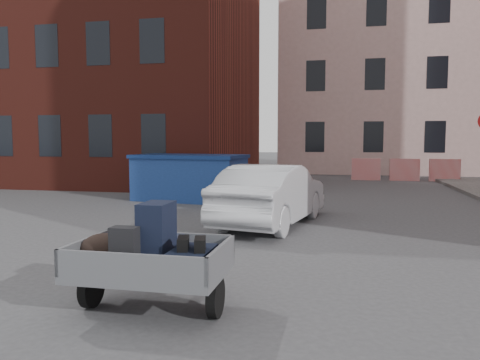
# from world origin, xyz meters

# --- Properties ---
(ground) EXTENTS (120.00, 120.00, 0.00)m
(ground) POSITION_xyz_m (0.00, 0.00, 0.00)
(ground) COLOR #38383A
(ground) RESTS_ON ground
(building_brick) EXTENTS (12.00, 10.00, 14.00)m
(building_brick) POSITION_xyz_m (-9.00, 13.00, 7.00)
(building_brick) COLOR #591E16
(building_brick) RESTS_ON ground
(building_pink) EXTENTS (16.00, 8.00, 14.00)m
(building_pink) POSITION_xyz_m (6.00, 22.00, 7.00)
(building_pink) COLOR #BC9790
(building_pink) RESTS_ON ground
(far_building) EXTENTS (6.00, 6.00, 8.00)m
(far_building) POSITION_xyz_m (-20.00, 22.00, 4.00)
(far_building) COLOR maroon
(far_building) RESTS_ON ground
(barriers) EXTENTS (4.70, 0.18, 1.00)m
(barriers) POSITION_xyz_m (4.20, 15.00, 0.50)
(barriers) COLOR red
(barriers) RESTS_ON ground
(trailer) EXTENTS (1.60, 1.80, 1.20)m
(trailer) POSITION_xyz_m (-0.70, -2.56, 0.61)
(trailer) COLOR black
(trailer) RESTS_ON ground
(dumpster) EXTENTS (3.56, 2.17, 1.41)m
(dumpster) POSITION_xyz_m (-3.22, 6.50, 0.71)
(dumpster) COLOR navy
(dumpster) RESTS_ON ground
(silver_car) EXTENTS (2.15, 4.25, 1.34)m
(silver_car) POSITION_xyz_m (-0.15, 2.91, 0.67)
(silver_car) COLOR #B1B3B9
(silver_car) RESTS_ON ground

